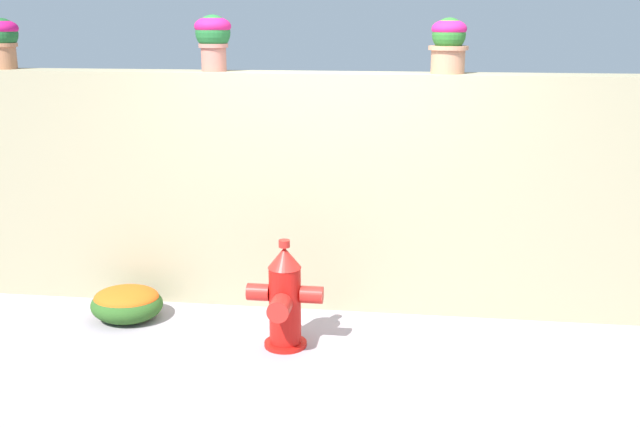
% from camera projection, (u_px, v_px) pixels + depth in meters
% --- Properties ---
extents(ground_plane, '(24.00, 24.00, 0.00)m').
position_uv_depth(ground_plane, '(310.00, 369.00, 5.01)').
color(ground_plane, '#9A8E97').
extents(stone_wall, '(6.11, 0.35, 1.86)m').
position_uv_depth(stone_wall, '(332.00, 192.00, 5.94)').
color(stone_wall, tan).
rests_on(stone_wall, ground).
extents(potted_plant_0, '(0.26, 0.26, 0.40)m').
position_uv_depth(potted_plant_0, '(2.00, 38.00, 6.00)').
color(potted_plant_0, '#AF704C').
rests_on(potted_plant_0, stone_wall).
extents(potted_plant_1, '(0.28, 0.28, 0.43)m').
position_uv_depth(potted_plant_1, '(213.00, 36.00, 5.75)').
color(potted_plant_1, '#B76C5D').
rests_on(potted_plant_1, stone_wall).
extents(potted_plant_2, '(0.29, 0.29, 0.41)m').
position_uv_depth(potted_plant_2, '(449.00, 42.00, 5.54)').
color(potted_plant_2, tan).
rests_on(potted_plant_2, stone_wall).
extents(fire_hydrant, '(0.54, 0.44, 0.79)m').
position_uv_depth(fire_hydrant, '(285.00, 299.00, 5.25)').
color(fire_hydrant, red).
rests_on(fire_hydrant, ground).
extents(flower_bush_left, '(0.56, 0.50, 0.27)m').
position_uv_depth(flower_bush_left, '(127.00, 302.00, 5.79)').
color(flower_bush_left, '#2C581F').
rests_on(flower_bush_left, ground).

